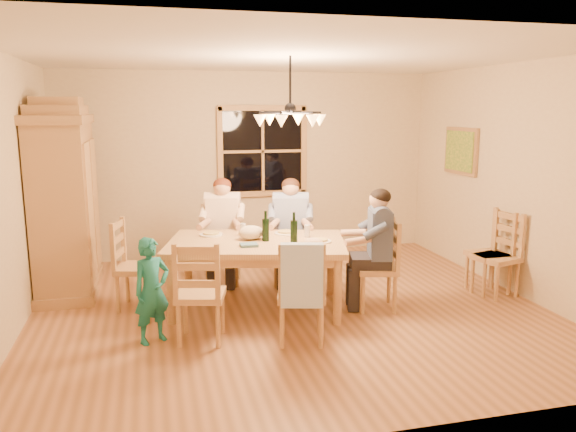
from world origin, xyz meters
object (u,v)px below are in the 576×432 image
object	(u,v)px
chair_near_right	(301,310)
armoire	(65,205)
chandelier	(290,118)
chair_end_left	(138,281)
wine_bottle_b	(294,227)
wine_bottle_a	(266,226)
adult_woman	(223,218)
chair_spare_back	(495,270)
chair_end_right	(377,282)
dining_table	(257,250)
adult_plaid_man	(291,218)
adult_slate_man	(378,234)
chair_far_left	(224,260)
child	(152,290)
chair_near_left	(201,310)
chair_spare_front	(488,267)
chair_far_right	(291,260)

from	to	relation	value
chair_near_right	armoire	bearing A→B (deg)	151.73
chandelier	chair_end_left	distance (m)	2.44
chair_near_right	wine_bottle_b	world-z (taller)	wine_bottle_b
armoire	wine_bottle_a	xyz separation A→B (m)	(2.17, -1.16, -0.13)
adult_woman	chair_spare_back	size ratio (longest dim) A/B	0.88
chair_end_right	dining_table	bearing A→B (deg)	90.00
chandelier	dining_table	xyz separation A→B (m)	(-0.35, 0.12, -1.42)
chair_near_right	wine_bottle_b	bearing A→B (deg)	94.67
chandelier	adult_woman	xyz separation A→B (m)	(-0.58, 1.10, -1.24)
chair_end_left	adult_plaid_man	bearing A→B (deg)	117.98
adult_slate_man	armoire	bearing A→B (deg)	80.67
chair_far_left	chair_spare_back	xyz separation A→B (m)	(3.03, -1.23, 0.00)
wine_bottle_b	child	world-z (taller)	wine_bottle_b
chair_far_left	chair_near_left	distance (m)	1.79
adult_woman	chair_spare_front	bearing A→B (deg)	174.42
child	chair_spare_back	size ratio (longest dim) A/B	1.02
chair_far_left	chair_spare_front	distance (m)	3.23
adult_plaid_man	armoire	bearing A→B (deg)	6.47
chair_far_left	chair_near_right	size ratio (longest dim) A/B	1.00
chair_far_left	child	distance (m)	1.88
dining_table	chair_end_right	size ratio (longest dim) A/B	2.14
adult_plaid_man	chandelier	bearing A→B (deg)	89.81
chair_far_right	adult_woman	size ratio (longest dim) A/B	1.13
wine_bottle_a	chair_end_right	bearing A→B (deg)	-14.48
chair_spare_front	dining_table	bearing A→B (deg)	86.28
chair_end_left	child	distance (m)	1.02
armoire	chair_spare_front	distance (m)	5.09
armoire	chair_spare_front	size ratio (longest dim) A/B	2.32
chandelier	chair_near_left	size ratio (longest dim) A/B	0.78
wine_bottle_b	chair_spare_back	xyz separation A→B (m)	(2.42, -0.08, -0.62)
chair_end_right	chair_spare_front	world-z (taller)	same
adult_woman	child	xyz separation A→B (m)	(-0.88, -1.65, -0.34)
chandelier	armoire	bearing A→B (deg)	152.58
chair_far_left	wine_bottle_a	xyz separation A→B (m)	(0.34, -1.00, 0.62)
chair_end_left	adult_plaid_man	size ratio (longest dim) A/B	1.13
wine_bottle_b	chair_spare_front	xyz separation A→B (m)	(2.42, 0.05, -0.62)
adult_woman	adult_plaid_man	world-z (taller)	same
armoire	adult_plaid_man	distance (m)	2.69
chair_near_right	adult_slate_man	world-z (taller)	adult_slate_man
chair_far_right	child	size ratio (longest dim) A/B	0.98
chair_near_left	chair_spare_back	size ratio (longest dim) A/B	1.00
chair_spare_front	chair_near_left	bearing A→B (deg)	98.97
wine_bottle_b	child	xyz separation A→B (m)	(-1.50, -0.50, -0.42)
chair_far_right	chair_near_left	xyz separation A→B (m)	(-1.26, -1.52, 0.00)
armoire	chair_end_right	size ratio (longest dim) A/B	2.32
adult_woman	child	bearing A→B (deg)	76.10
dining_table	chair_spare_back	xyz separation A→B (m)	(2.80, -0.25, -0.36)
armoire	wine_bottle_b	distance (m)	2.78
armoire	chair_spare_back	size ratio (longest dim) A/B	2.32
chair_end_right	adult_slate_man	xyz separation A→B (m)	(-0.00, 0.00, 0.54)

